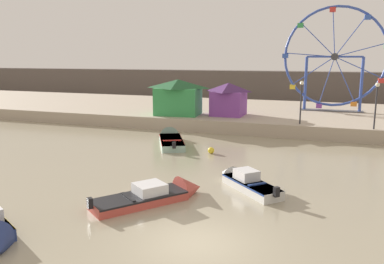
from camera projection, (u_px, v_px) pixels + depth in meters
ground_plane at (196, 242)px, 13.85m from camera, size 240.00×240.00×0.00m
quay_promenade at (287, 116)px, 40.00m from camera, size 110.00×18.13×1.10m
distant_town_skyline at (302, 87)px, 56.50m from camera, size 140.00×3.00×4.40m
motorboat_seafoam at (170, 139)px, 30.19m from camera, size 4.06×6.00×1.51m
motorboat_pale_grey at (243, 181)px, 19.77m from camera, size 4.09×4.02×1.28m
motorboat_faded_red at (160, 194)px, 17.96m from camera, size 4.40×5.19×1.41m
ferris_wheel_blue_frame at (335, 59)px, 38.48m from camera, size 9.89×1.20×10.22m
carnival_booth_green_kiosk at (178, 96)px, 36.60m from camera, size 4.62×3.58×3.30m
carnival_booth_purple_stall at (229, 98)px, 36.30m from camera, size 3.17×3.27×3.00m
promenade_lamp_near at (301, 96)px, 31.41m from camera, size 0.32×0.32×3.46m
promenade_lamp_far at (376, 98)px, 29.07m from camera, size 0.32×0.32×3.48m
mooring_buoy_orange at (211, 150)px, 26.54m from camera, size 0.44×0.44×0.44m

